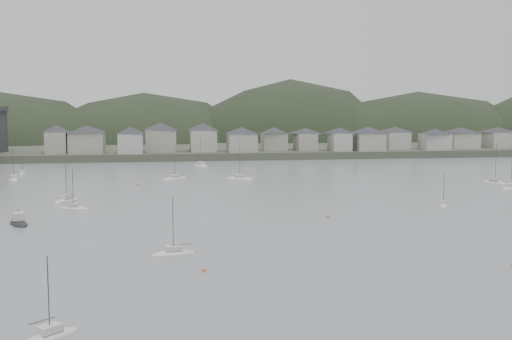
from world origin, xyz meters
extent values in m
plane|color=slate|center=(0.00, 0.00, 0.00)|extent=(900.00, 900.00, 0.00)
cube|color=#383D2D|center=(0.00, 295.00, 1.50)|extent=(900.00, 250.00, 3.00)
ellipsoid|color=black|center=(-32.30, 272.87, -9.97)|extent=(132.08, 90.41, 79.74)
ellipsoid|color=black|center=(50.65, 272.93, -12.68)|extent=(133.88, 88.37, 101.41)
ellipsoid|color=black|center=(125.95, 267.91, -10.32)|extent=(165.81, 81.78, 82.55)
cube|color=gray|center=(-65.00, 181.96, 7.29)|extent=(8.34, 12.91, 8.59)
pyramid|color=#27272C|center=(-65.00, 181.96, 13.09)|extent=(15.78, 15.78, 3.01)
cube|color=gray|center=(-53.32, 181.32, 7.18)|extent=(13.68, 13.35, 8.36)
pyramid|color=#27272C|center=(-53.32, 181.32, 12.82)|extent=(20.07, 20.07, 2.93)
cube|color=#9D9A94|center=(-35.57, 176.02, 7.04)|extent=(9.78, 10.20, 8.08)
pyramid|color=#27272C|center=(-35.57, 176.02, 12.49)|extent=(14.83, 14.83, 2.83)
cube|color=gray|center=(-23.51, 185.65, 7.55)|extent=(12.59, 13.33, 9.09)
pyramid|color=#27272C|center=(-23.51, 185.65, 13.68)|extent=(19.24, 19.24, 3.18)
cube|color=#9D9A94|center=(-5.75, 184.10, 7.43)|extent=(10.74, 12.17, 8.87)
pyramid|color=#27272C|center=(-5.75, 184.10, 13.42)|extent=(17.01, 17.01, 3.10)
cube|color=gray|center=(9.92, 177.53, 6.85)|extent=(11.63, 12.09, 7.69)
pyramid|color=#27272C|center=(9.92, 177.53, 12.04)|extent=(17.61, 17.61, 2.69)
cube|color=gray|center=(25.25, 186.19, 6.72)|extent=(10.37, 9.35, 7.44)
pyramid|color=#27272C|center=(25.25, 186.19, 11.74)|extent=(14.65, 14.65, 2.60)
cube|color=gray|center=(38.63, 183.79, 6.61)|extent=(8.24, 12.20, 7.22)
pyramid|color=#27272C|center=(38.63, 183.79, 11.48)|extent=(15.17, 15.17, 2.53)
cube|color=#9D9A94|center=(52.50, 178.55, 6.73)|extent=(8.06, 10.91, 7.46)
pyramid|color=#27272C|center=(52.50, 178.55, 11.77)|extent=(14.08, 14.08, 2.61)
cube|color=gray|center=(64.81, 177.06, 6.83)|extent=(11.73, 11.78, 7.66)
pyramid|color=#27272C|center=(64.81, 177.06, 12.00)|extent=(17.46, 17.46, 2.68)
cube|color=#9D9A94|center=(80.64, 186.91, 6.67)|extent=(10.19, 13.02, 7.33)
pyramid|color=#27272C|center=(80.64, 186.91, 11.62)|extent=(17.23, 17.23, 2.57)
cube|color=#9D9A94|center=(95.55, 178.06, 6.44)|extent=(11.70, 9.81, 6.88)
pyramid|color=#27272C|center=(95.55, 178.06, 11.08)|extent=(15.97, 15.97, 2.41)
cube|color=#9D9A94|center=(112.40, 186.91, 6.50)|extent=(12.83, 12.48, 7.00)
pyramid|color=#27272C|center=(112.40, 186.91, 11.22)|extent=(18.79, 18.79, 2.45)
cube|color=#9D9A94|center=(130.73, 187.42, 6.48)|extent=(11.07, 13.50, 6.97)
pyramid|color=#27272C|center=(130.73, 187.42, 11.19)|extent=(18.25, 18.25, 2.44)
ellipsoid|color=silver|center=(-67.43, 114.19, 0.05)|extent=(5.33, 9.57, 1.82)
cube|color=beige|center=(-67.43, 114.19, 1.26)|extent=(2.81, 3.62, 0.70)
cylinder|color=#3F3F42|center=(-67.43, 114.19, 5.90)|extent=(0.12, 0.12, 11.40)
cylinder|color=#3F3F42|center=(-67.89, 112.62, 1.81)|extent=(1.24, 3.97, 0.10)
ellipsoid|color=silver|center=(-0.23, 105.44, 0.05)|extent=(9.37, 7.02, 1.82)
cube|color=beige|center=(-0.23, 105.44, 1.26)|extent=(3.76, 3.31, 0.70)
cylinder|color=#3F3F42|center=(-0.23, 105.44, 5.90)|extent=(0.12, 0.12, 11.39)
cylinder|color=#3F3F42|center=(1.19, 106.25, 1.81)|extent=(3.62, 2.10, 0.10)
ellipsoid|color=silver|center=(-9.19, 150.00, 0.05)|extent=(6.46, 8.82, 1.71)
cube|color=beige|center=(-9.19, 150.00, 1.20)|extent=(3.07, 3.52, 0.70)
cylinder|color=#3F3F42|center=(-9.19, 150.00, 5.54)|extent=(0.12, 0.12, 10.68)
cylinder|color=#3F3F42|center=(-8.46, 151.35, 1.75)|extent=(1.91, 3.43, 0.10)
ellipsoid|color=silver|center=(-34.69, -20.00, 0.05)|extent=(5.98, 5.67, 1.25)
cube|color=beige|center=(-34.69, -20.00, 0.97)|extent=(2.54, 2.48, 0.70)
cylinder|color=#3F3F42|center=(-34.69, -20.00, 4.10)|extent=(0.12, 0.12, 7.81)
cylinder|color=#3F3F42|center=(-35.52, -19.25, 1.52)|extent=(2.15, 1.96, 0.10)
ellipsoid|color=silver|center=(-22.25, 12.11, 0.05)|extent=(7.08, 3.48, 1.36)
cube|color=beige|center=(-22.25, 12.11, 1.03)|extent=(2.62, 1.94, 0.70)
cylinder|color=#3F3F42|center=(-22.25, 12.11, 4.44)|extent=(0.12, 0.12, 8.48)
cylinder|color=#3F3F42|center=(-21.06, 11.87, 1.58)|extent=(3.01, 0.71, 0.10)
ellipsoid|color=silver|center=(70.68, 84.18, 0.05)|extent=(6.03, 9.62, 1.84)
cube|color=beige|center=(70.68, 84.18, 1.27)|extent=(3.04, 3.72, 0.70)
cylinder|color=#3F3F42|center=(70.68, 84.18, 5.94)|extent=(0.12, 0.12, 11.47)
cylinder|color=#3F3F42|center=(70.09, 82.64, 1.82)|extent=(1.58, 3.89, 0.10)
ellipsoid|color=silver|center=(38.01, 48.67, 0.05)|extent=(4.13, 5.77, 1.11)
cube|color=beige|center=(38.01, 48.67, 0.91)|extent=(1.98, 2.29, 0.70)
cylinder|color=#3F3F42|center=(38.01, 48.67, 3.68)|extent=(0.12, 0.12, 6.96)
cylinder|color=#3F3F42|center=(38.47, 47.78, 1.46)|extent=(1.24, 2.27, 0.10)
ellipsoid|color=silver|center=(-45.61, 68.27, 0.05)|extent=(6.48, 8.79, 1.71)
cube|color=beige|center=(-45.61, 68.27, 1.20)|extent=(3.08, 3.52, 0.70)
cylinder|color=#3F3F42|center=(-45.61, 68.27, 5.53)|extent=(0.12, 0.12, 10.66)
cylinder|color=#3F3F42|center=(-44.88, 66.92, 1.75)|extent=(1.93, 3.42, 0.10)
ellipsoid|color=silver|center=(68.92, 73.11, 0.05)|extent=(8.85, 7.47, 1.77)
cube|color=beige|center=(68.92, 73.11, 1.24)|extent=(3.66, 3.39, 0.70)
cylinder|color=#3F3F42|center=(68.92, 73.11, 5.74)|extent=(0.12, 0.12, 11.08)
cylinder|color=#3F3F42|center=(67.62, 74.04, 1.79)|extent=(3.30, 2.41, 0.10)
ellipsoid|color=silver|center=(-42.61, 57.12, 0.05)|extent=(7.26, 4.31, 1.38)
cube|color=beige|center=(-42.61, 57.12, 1.04)|extent=(2.78, 2.21, 0.70)
cylinder|color=#3F3F42|center=(-42.61, 57.12, 4.52)|extent=(0.12, 0.12, 8.64)
cylinder|color=#3F3F42|center=(-43.79, 56.73, 1.59)|extent=(2.98, 1.09, 0.10)
ellipsoid|color=silver|center=(-19.51, 108.62, 0.05)|extent=(8.76, 7.20, 1.74)
cube|color=beige|center=(-19.51, 108.62, 1.22)|extent=(3.60, 3.30, 0.70)
cylinder|color=#3F3F42|center=(-19.51, 108.62, 5.64)|extent=(0.12, 0.12, 10.88)
cylinder|color=#3F3F42|center=(-20.80, 109.50, 1.77)|extent=(3.30, 2.29, 0.10)
ellipsoid|color=silver|center=(-68.42, 131.65, 0.05)|extent=(2.27, 6.95, 1.39)
cube|color=beige|center=(-68.42, 131.65, 1.04)|extent=(1.54, 2.44, 0.70)
cylinder|color=#3F3F42|center=(-68.42, 131.65, 4.54)|extent=(0.12, 0.12, 8.67)
cylinder|color=#3F3F42|center=(-68.41, 130.40, 1.59)|extent=(0.12, 3.12, 0.10)
ellipsoid|color=black|center=(-50.38, 40.64, 0.05)|extent=(5.67, 8.01, 1.67)
cube|color=beige|center=(-50.38, 40.64, 1.53)|extent=(2.88, 2.95, 1.40)
cylinder|color=#3F3F42|center=(-50.38, 40.64, 2.43)|extent=(0.10, 0.10, 1.20)
sphere|color=#CC7244|center=(9.02, 39.36, 0.15)|extent=(0.70, 0.70, 0.70)
sphere|color=#CC7244|center=(-73.35, 132.21, 0.15)|extent=(0.70, 0.70, 0.70)
sphere|color=#CC7244|center=(-18.37, 2.30, 0.15)|extent=(0.70, 0.70, 0.70)
sphere|color=#CC7244|center=(-30.24, 95.84, 0.15)|extent=(0.70, 0.70, 0.70)
camera|label=1|loc=(-24.04, -79.78, 22.10)|focal=43.69mm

